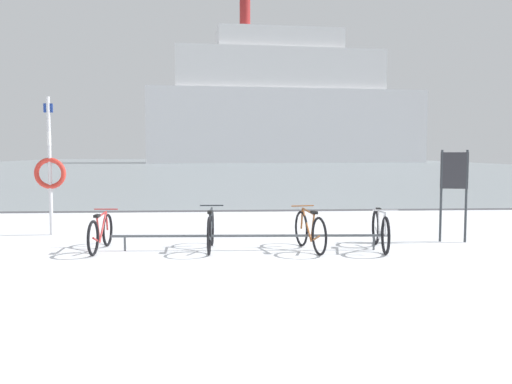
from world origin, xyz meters
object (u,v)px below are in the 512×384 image
at_px(bicycle_0, 101,233).
at_px(bicycle_2, 310,231).
at_px(info_sign, 454,180).
at_px(ferry_ship, 284,108).
at_px(bicycle_1, 211,231).
at_px(rescue_post, 50,169).
at_px(bicycle_3, 380,230).

xyz_separation_m(bicycle_0, bicycle_2, (3.95, -0.22, 0.03)).
xyz_separation_m(bicycle_0, info_sign, (7.08, 0.57, 0.95)).
relative_size(bicycle_2, ferry_ship, 0.04).
relative_size(bicycle_1, info_sign, 0.89).
height_order(info_sign, rescue_post, rescue_post).
distance_m(bicycle_3, ferry_ship, 77.72).
bearing_deg(rescue_post, bicycle_2, -22.18).
bearing_deg(rescue_post, ferry_ship, 79.65).
relative_size(bicycle_1, ferry_ship, 0.04).
distance_m(bicycle_3, rescue_post, 7.30).
relative_size(info_sign, ferry_ship, 0.04).
height_order(bicycle_3, rescue_post, rescue_post).
height_order(bicycle_1, bicycle_2, bicycle_1).
distance_m(bicycle_1, bicycle_3, 3.25).
height_order(bicycle_2, ferry_ship, ferry_ship).
bearing_deg(bicycle_1, info_sign, 7.25).
bearing_deg(ferry_ship, bicycle_2, -96.04).
xyz_separation_m(bicycle_2, ferry_ship, (8.15, 76.99, 8.47)).
distance_m(info_sign, rescue_post, 8.75).
bearing_deg(ferry_ship, bicycle_0, -98.96).
bearing_deg(bicycle_2, bicycle_0, 176.84).
bearing_deg(bicycle_2, ferry_ship, 83.96).
bearing_deg(bicycle_0, bicycle_3, -2.00).
xyz_separation_m(bicycle_0, ferry_ship, (12.10, 76.77, 8.50)).
xyz_separation_m(bicycle_3, rescue_post, (-6.87, 2.21, 1.11)).
bearing_deg(bicycle_0, bicycle_2, -3.16).
bearing_deg(info_sign, bicycle_2, -165.92).
xyz_separation_m(bicycle_3, ferry_ship, (6.78, 76.96, 8.48)).
height_order(bicycle_1, bicycle_3, bicycle_1).
relative_size(bicycle_3, rescue_post, 0.57).
xyz_separation_m(bicycle_1, bicycle_2, (1.88, -0.15, -0.00)).
bearing_deg(rescue_post, info_sign, -9.60).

